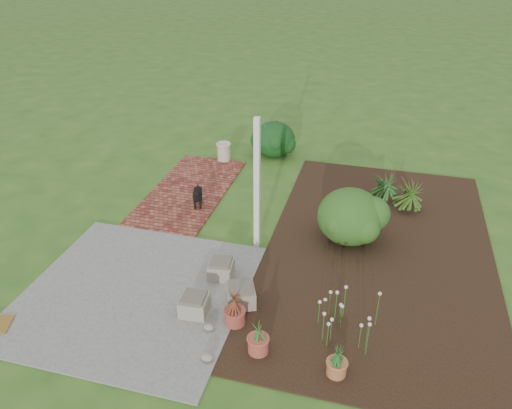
% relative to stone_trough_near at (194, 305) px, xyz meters
% --- Properties ---
extents(ground, '(80.00, 80.00, 0.00)m').
position_rel_stone_trough_near_xyz_m(ground, '(0.14, 1.93, -0.18)').
color(ground, '#2D5A1C').
rests_on(ground, ground).
extents(concrete_patio, '(3.50, 3.50, 0.04)m').
position_rel_stone_trough_near_xyz_m(concrete_patio, '(-1.11, 0.18, -0.16)').
color(concrete_patio, slate).
rests_on(concrete_patio, ground).
extents(brick_path, '(1.60, 3.50, 0.04)m').
position_rel_stone_trough_near_xyz_m(brick_path, '(-1.56, 3.68, -0.16)').
color(brick_path, maroon).
rests_on(brick_path, ground).
extents(garden_bed, '(4.00, 7.00, 0.03)m').
position_rel_stone_trough_near_xyz_m(garden_bed, '(2.64, 2.43, -0.16)').
color(garden_bed, black).
rests_on(garden_bed, ground).
extents(veranda_post, '(0.10, 0.10, 2.50)m').
position_rel_stone_trough_near_xyz_m(veranda_post, '(0.44, 2.03, 1.07)').
color(veranda_post, white).
rests_on(veranda_post, ground).
extents(stone_trough_near, '(0.44, 0.44, 0.27)m').
position_rel_stone_trough_near_xyz_m(stone_trough_near, '(0.00, 0.00, 0.00)').
color(stone_trough_near, gray).
rests_on(stone_trough_near, concrete_patio).
extents(stone_trough_mid, '(0.44, 0.44, 0.27)m').
position_rel_stone_trough_near_xyz_m(stone_trough_mid, '(0.11, 0.96, -0.00)').
color(stone_trough_mid, gray).
rests_on(stone_trough_mid, concrete_patio).
extents(stone_trough_far, '(0.57, 0.57, 0.29)m').
position_rel_stone_trough_near_xyz_m(stone_trough_far, '(0.62, 0.38, 0.01)').
color(stone_trough_far, gray).
rests_on(stone_trough_far, concrete_patio).
extents(black_dog, '(0.27, 0.53, 0.47)m').
position_rel_stone_trough_near_xyz_m(black_dog, '(-1.11, 3.05, 0.14)').
color(black_dog, black).
rests_on(black_dog, brick_path).
extents(cream_ceramic_urn, '(0.40, 0.40, 0.43)m').
position_rel_stone_trough_near_xyz_m(cream_ceramic_urn, '(-1.32, 5.41, 0.08)').
color(cream_ceramic_urn, '#BFB59D').
rests_on(cream_ceramic_urn, brick_path).
extents(evergreen_shrub, '(1.55, 1.55, 1.04)m').
position_rel_stone_trough_near_xyz_m(evergreen_shrub, '(2.05, 2.67, 0.37)').
color(evergreen_shrub, '#0D4114').
rests_on(evergreen_shrub, garden_bed).
extents(agapanthus_clump_back, '(0.93, 0.93, 0.81)m').
position_rel_stone_trough_near_xyz_m(agapanthus_clump_back, '(3.12, 4.09, 0.26)').
color(agapanthus_clump_back, '#18380C').
rests_on(agapanthus_clump_back, garden_bed).
extents(agapanthus_clump_front, '(1.02, 1.02, 0.74)m').
position_rel_stone_trough_near_xyz_m(agapanthus_clump_front, '(2.60, 4.40, 0.22)').
color(agapanthus_clump_front, '#103F18').
rests_on(agapanthus_clump_front, garden_bed).
extents(pink_flower_patch, '(1.12, 1.12, 0.63)m').
position_rel_stone_trough_near_xyz_m(pink_flower_patch, '(2.26, 0.05, 0.17)').
color(pink_flower_patch, '#113D0F').
rests_on(pink_flower_patch, garden_bed).
extents(terracotta_pot_bronze, '(0.35, 0.35, 0.25)m').
position_rel_stone_trough_near_xyz_m(terracotta_pot_bronze, '(0.66, -0.05, -0.02)').
color(terracotta_pot_bronze, '#994034').
rests_on(terracotta_pot_bronze, garden_bed).
extents(terracotta_pot_small_left, '(0.33, 0.33, 0.22)m').
position_rel_stone_trough_near_xyz_m(terracotta_pot_small_left, '(2.24, -0.62, -0.04)').
color(terracotta_pot_small_left, '#AD653A').
rests_on(terracotta_pot_small_left, garden_bed).
extents(terracotta_pot_small_right, '(0.36, 0.36, 0.24)m').
position_rel_stone_trough_near_xyz_m(terracotta_pot_small_right, '(1.14, -0.51, -0.02)').
color(terracotta_pot_small_right, '#A74738').
rests_on(terracotta_pot_small_right, garden_bed).
extents(purple_flowering_bush, '(1.21, 1.21, 0.90)m').
position_rel_stone_trough_near_xyz_m(purple_flowering_bush, '(-0.21, 6.14, 0.27)').
color(purple_flowering_bush, black).
rests_on(purple_flowering_bush, ground).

